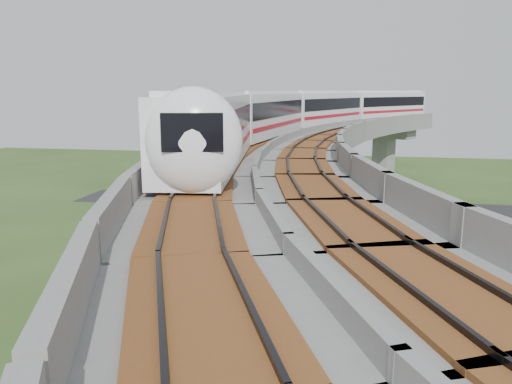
% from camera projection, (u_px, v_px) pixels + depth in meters
% --- Properties ---
extents(ground, '(160.00, 160.00, 0.00)m').
position_uv_depth(ground, '(271.00, 301.00, 33.88)').
color(ground, '#2E461C').
rests_on(ground, ground).
extents(dirt_lot, '(18.00, 26.00, 0.04)m').
position_uv_depth(dirt_lot, '(499.00, 333.00, 29.43)').
color(dirt_lot, gray).
rests_on(dirt_lot, ground).
extents(asphalt_road, '(60.00, 8.00, 0.03)m').
position_uv_depth(asphalt_road, '(308.00, 204.00, 62.77)').
color(asphalt_road, '#232326').
rests_on(asphalt_road, ground).
extents(viaduct, '(19.58, 73.98, 11.40)m').
position_uv_depth(viaduct, '(332.00, 172.00, 31.38)').
color(viaduct, '#99968E').
rests_on(viaduct, ground).
extents(metro_train, '(18.92, 59.62, 3.64)m').
position_uv_depth(metro_train, '(317.00, 111.00, 44.34)').
color(metro_train, white).
rests_on(metro_train, ground).
extents(fence, '(3.87, 38.73, 1.50)m').
position_uv_depth(fence, '(421.00, 302.00, 31.98)').
color(fence, '#2D382D').
rests_on(fence, ground).
extents(tree_0, '(2.71, 2.71, 3.06)m').
position_uv_depth(tree_0, '(403.00, 209.00, 52.23)').
color(tree_0, '#382314').
rests_on(tree_0, ground).
extents(tree_1, '(2.44, 2.44, 3.48)m').
position_uv_depth(tree_1, '(381.00, 217.00, 46.83)').
color(tree_1, '#382314').
rests_on(tree_1, ground).
extents(tree_2, '(3.20, 3.20, 3.80)m').
position_uv_depth(tree_2, '(387.00, 231.00, 41.94)').
color(tree_2, '#382314').
rests_on(tree_2, ground).
extents(tree_3, '(2.37, 2.37, 3.26)m').
position_uv_depth(tree_3, '(377.00, 249.00, 37.88)').
color(tree_3, '#382314').
rests_on(tree_3, ground).
extents(tree_4, '(2.97, 2.97, 3.76)m').
position_uv_depth(tree_4, '(378.00, 272.00, 32.31)').
color(tree_4, '#382314').
rests_on(tree_4, ground).
extents(tree_5, '(2.92, 2.92, 3.41)m').
position_uv_depth(tree_5, '(380.00, 331.00, 25.17)').
color(tree_5, '#382314').
rests_on(tree_5, ground).
extents(car_dark, '(4.36, 3.39, 1.18)m').
position_uv_depth(car_dark, '(430.00, 299.00, 32.70)').
color(car_dark, black).
rests_on(car_dark, dirt_lot).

